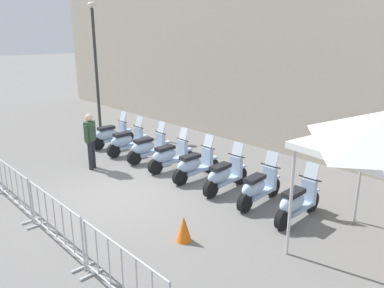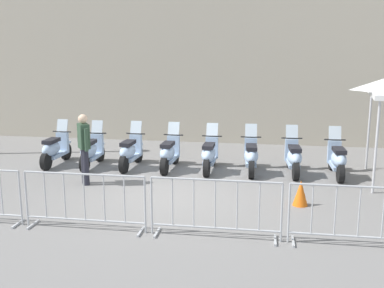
{
  "view_description": "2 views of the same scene",
  "coord_description": "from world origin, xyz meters",
  "px_view_note": "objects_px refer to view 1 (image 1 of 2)",
  "views": [
    {
      "loc": [
        8.54,
        -3.73,
        4.17
      ],
      "look_at": [
        0.29,
        2.14,
        1.11
      ],
      "focal_mm": 35.78,
      "sensor_mm": 36.0,
      "label": 1
    },
    {
      "loc": [
        3.27,
        -9.36,
        3.26
      ],
      "look_at": [
        -0.05,
        1.63,
        0.87
      ],
      "focal_mm": 42.8,
      "sensor_mm": 36.0,
      "label": 2
    }
  ],
  "objects_px": {
    "motorcycle_3": "(170,156)",
    "barrier_segment_3": "(123,277)",
    "motorcycle_7": "(297,202)",
    "motorcycle_2": "(148,148)",
    "motorcycle_4": "(195,165)",
    "officer_near_row_end": "(90,138)",
    "motorcycle_6": "(258,187)",
    "barrier_segment_1": "(12,187)",
    "barrier_segment_2": "(55,222)",
    "motorcycle_0": "(111,135)",
    "traffic_cone": "(184,229)",
    "motorcycle_5": "(224,175)",
    "street_lamp": "(95,54)",
    "motorcycle_1": "(127,141)"
  },
  "relations": [
    {
      "from": "motorcycle_2",
      "to": "motorcycle_7",
      "type": "distance_m",
      "value": 5.54
    },
    {
      "from": "motorcycle_0",
      "to": "street_lamp",
      "type": "relative_size",
      "value": 0.33
    },
    {
      "from": "motorcycle_1",
      "to": "barrier_segment_1",
      "type": "relative_size",
      "value": 0.75
    },
    {
      "from": "motorcycle_0",
      "to": "motorcycle_4",
      "type": "xyz_separation_m",
      "value": [
        4.39,
        0.61,
        0.0
      ]
    },
    {
      "from": "motorcycle_2",
      "to": "motorcycle_7",
      "type": "bearing_deg",
      "value": 7.41
    },
    {
      "from": "motorcycle_4",
      "to": "officer_near_row_end",
      "type": "height_order",
      "value": "officer_near_row_end"
    },
    {
      "from": "motorcycle_4",
      "to": "motorcycle_7",
      "type": "xyz_separation_m",
      "value": [
        3.3,
        0.44,
        0.0
      ]
    },
    {
      "from": "motorcycle_4",
      "to": "officer_near_row_end",
      "type": "distance_m",
      "value": 3.34
    },
    {
      "from": "barrier_segment_2",
      "to": "barrier_segment_3",
      "type": "bearing_deg",
      "value": 7.59
    },
    {
      "from": "motorcycle_2",
      "to": "barrier_segment_2",
      "type": "height_order",
      "value": "motorcycle_2"
    },
    {
      "from": "motorcycle_1",
      "to": "motorcycle_5",
      "type": "xyz_separation_m",
      "value": [
        4.38,
        0.68,
        0.0
      ]
    },
    {
      "from": "motorcycle_0",
      "to": "motorcycle_3",
      "type": "relative_size",
      "value": 1.0
    },
    {
      "from": "street_lamp",
      "to": "motorcycle_0",
      "type": "bearing_deg",
      "value": -14.37
    },
    {
      "from": "motorcycle_0",
      "to": "barrier_segment_2",
      "type": "bearing_deg",
      "value": -33.17
    },
    {
      "from": "motorcycle_1",
      "to": "motorcycle_2",
      "type": "relative_size",
      "value": 1.0
    },
    {
      "from": "motorcycle_7",
      "to": "motorcycle_2",
      "type": "bearing_deg",
      "value": -172.59
    },
    {
      "from": "motorcycle_4",
      "to": "motorcycle_5",
      "type": "distance_m",
      "value": 1.11
    },
    {
      "from": "motorcycle_5",
      "to": "motorcycle_6",
      "type": "height_order",
      "value": "same"
    },
    {
      "from": "motorcycle_2",
      "to": "motorcycle_3",
      "type": "height_order",
      "value": "same"
    },
    {
      "from": "barrier_segment_1",
      "to": "barrier_segment_3",
      "type": "distance_m",
      "value": 4.79
    },
    {
      "from": "traffic_cone",
      "to": "barrier_segment_3",
      "type": "bearing_deg",
      "value": -60.43
    },
    {
      "from": "motorcycle_7",
      "to": "barrier_segment_2",
      "type": "xyz_separation_m",
      "value": [
        -2.08,
        -4.71,
        0.07
      ]
    },
    {
      "from": "barrier_segment_1",
      "to": "street_lamp",
      "type": "bearing_deg",
      "value": 141.73
    },
    {
      "from": "motorcycle_3",
      "to": "traffic_cone",
      "type": "relative_size",
      "value": 3.14
    },
    {
      "from": "motorcycle_0",
      "to": "motorcycle_1",
      "type": "relative_size",
      "value": 1.0
    },
    {
      "from": "motorcycle_0",
      "to": "officer_near_row_end",
      "type": "bearing_deg",
      "value": -38.61
    },
    {
      "from": "motorcycle_7",
      "to": "traffic_cone",
      "type": "relative_size",
      "value": 3.13
    },
    {
      "from": "motorcycle_3",
      "to": "barrier_segment_3",
      "type": "bearing_deg",
      "value": -39.08
    },
    {
      "from": "barrier_segment_1",
      "to": "barrier_segment_2",
      "type": "bearing_deg",
      "value": 7.59
    },
    {
      "from": "barrier_segment_1",
      "to": "barrier_segment_3",
      "type": "height_order",
      "value": "same"
    },
    {
      "from": "motorcycle_1",
      "to": "motorcycle_2",
      "type": "bearing_deg",
      "value": 12.06
    },
    {
      "from": "motorcycle_6",
      "to": "barrier_segment_1",
      "type": "distance_m",
      "value": 5.95
    },
    {
      "from": "motorcycle_6",
      "to": "barrier_segment_1",
      "type": "height_order",
      "value": "motorcycle_6"
    },
    {
      "from": "motorcycle_5",
      "to": "street_lamp",
      "type": "bearing_deg",
      "value": -179.35
    },
    {
      "from": "barrier_segment_1",
      "to": "barrier_segment_3",
      "type": "bearing_deg",
      "value": 7.59
    },
    {
      "from": "motorcycle_7",
      "to": "street_lamp",
      "type": "xyz_separation_m",
      "value": [
        -10.37,
        -0.36,
        2.72
      ]
    },
    {
      "from": "motorcycle_7",
      "to": "barrier_segment_3",
      "type": "distance_m",
      "value": 4.4
    },
    {
      "from": "motorcycle_3",
      "to": "barrier_segment_3",
      "type": "relative_size",
      "value": 0.75
    },
    {
      "from": "motorcycle_6",
      "to": "traffic_cone",
      "type": "bearing_deg",
      "value": -81.87
    },
    {
      "from": "motorcycle_5",
      "to": "traffic_cone",
      "type": "relative_size",
      "value": 3.12
    },
    {
      "from": "motorcycle_6",
      "to": "barrier_segment_2",
      "type": "bearing_deg",
      "value": -101.98
    },
    {
      "from": "motorcycle_3",
      "to": "barrier_segment_2",
      "type": "xyz_separation_m",
      "value": [
        2.32,
        -4.13,
        0.07
      ]
    },
    {
      "from": "motorcycle_3",
      "to": "barrier_segment_1",
      "type": "distance_m",
      "value": 4.45
    },
    {
      "from": "motorcycle_0",
      "to": "street_lamp",
      "type": "height_order",
      "value": "street_lamp"
    },
    {
      "from": "barrier_segment_2",
      "to": "street_lamp",
      "type": "bearing_deg",
      "value": 152.31
    },
    {
      "from": "barrier_segment_1",
      "to": "motorcycle_3",
      "type": "bearing_deg",
      "value": 89.3
    },
    {
      "from": "motorcycle_4",
      "to": "barrier_segment_1",
      "type": "bearing_deg",
      "value": -104.13
    },
    {
      "from": "motorcycle_2",
      "to": "motorcycle_0",
      "type": "bearing_deg",
      "value": -171.45
    },
    {
      "from": "motorcycle_5",
      "to": "motorcycle_7",
      "type": "height_order",
      "value": "same"
    },
    {
      "from": "traffic_cone",
      "to": "barrier_segment_1",
      "type": "bearing_deg",
      "value": -146.12
    }
  ]
}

